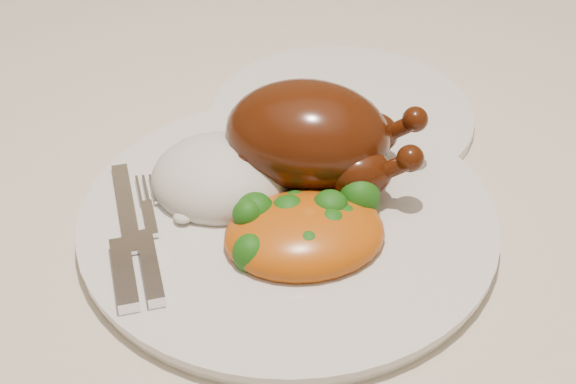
{
  "coord_description": "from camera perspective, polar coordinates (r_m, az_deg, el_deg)",
  "views": [
    {
      "loc": [
        0.01,
        -0.51,
        1.17
      ],
      "look_at": [
        0.08,
        -0.05,
        0.8
      ],
      "focal_mm": 50.0,
      "sensor_mm": 36.0,
      "label": 1
    }
  ],
  "objects": [
    {
      "name": "side_plate",
      "position": [
        0.73,
        3.83,
        5.57
      ],
      "size": [
        0.31,
        0.31,
        0.01
      ],
      "primitive_type": "cylinder",
      "rotation": [
        0.0,
        0.0,
        -0.43
      ],
      "color": "silver",
      "rests_on": "tablecloth"
    },
    {
      "name": "roast_chicken",
      "position": [
        0.62,
        1.74,
        4.0
      ],
      "size": [
        0.17,
        0.13,
        0.08
      ],
      "rotation": [
        0.0,
        0.0,
        -0.33
      ],
      "color": "#471807",
      "rests_on": "dinner_plate"
    },
    {
      "name": "tablecloth",
      "position": [
        0.67,
        -7.4,
        -2.37
      ],
      "size": [
        1.73,
        1.03,
        0.18
      ],
      "color": "beige",
      "rests_on": "dining_table"
    },
    {
      "name": "mac_and_cheese",
      "position": [
        0.58,
        1.36,
        -2.6
      ],
      "size": [
        0.12,
        0.09,
        0.05
      ],
      "rotation": [
        0.0,
        0.0,
        0.04
      ],
      "color": "#CA530D",
      "rests_on": "dinner_plate"
    },
    {
      "name": "cutlery",
      "position": [
        0.58,
        -10.72,
        -3.96
      ],
      "size": [
        0.04,
        0.16,
        0.01
      ],
      "rotation": [
        0.0,
        0.0,
        0.11
      ],
      "color": "silver",
      "rests_on": "dinner_plate"
    },
    {
      "name": "rice_mound",
      "position": [
        0.62,
        -4.74,
        0.99
      ],
      "size": [
        0.13,
        0.12,
        0.06
      ],
      "rotation": [
        0.0,
        0.0,
        -0.19
      ],
      "color": "silver",
      "rests_on": "dinner_plate"
    },
    {
      "name": "dining_table",
      "position": [
        0.72,
        -6.93,
        -6.81
      ],
      "size": [
        1.6,
        0.9,
        0.76
      ],
      "color": "brown",
      "rests_on": "floor"
    },
    {
      "name": "dinner_plate",
      "position": [
        0.61,
        -0.0,
        -1.96
      ],
      "size": [
        0.4,
        0.4,
        0.01
      ],
      "primitive_type": "cylinder",
      "rotation": [
        0.0,
        0.0,
        0.35
      ],
      "color": "silver",
      "rests_on": "tablecloth"
    }
  ]
}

